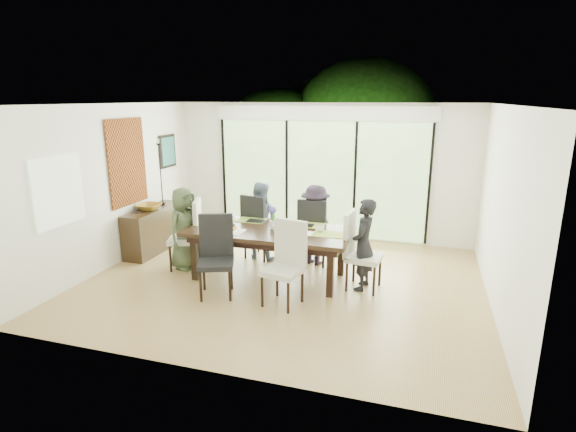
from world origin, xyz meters
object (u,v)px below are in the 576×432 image
(cup_b, at_px, (276,229))
(vase, at_px, (273,225))
(person_right_end, at_px, (363,245))
(person_far_right, at_px, (315,225))
(chair_far_right, at_px, (316,230))
(cup_a, at_px, (231,220))
(chair_left_end, at_px, (184,234))
(person_far_left, at_px, (260,220))
(cup_c, at_px, (320,228))
(sideboard, at_px, (154,229))
(person_left_end, at_px, (185,228))
(bowl, at_px, (149,207))
(laptop, at_px, (216,226))
(table_top, at_px, (269,231))
(chair_right_end, at_px, (365,251))
(chair_near_right, at_px, (282,265))
(chair_near_left, at_px, (216,257))
(chair_far_left, at_px, (261,226))

(cup_b, bearing_deg, vase, 123.69)
(person_right_end, xyz_separation_m, person_far_right, (-0.93, 0.83, 0.00))
(chair_far_right, height_order, cup_a, chair_far_right)
(chair_left_end, distance_m, person_far_left, 1.34)
(cup_c, bearing_deg, cup_b, -162.90)
(person_far_right, bearing_deg, person_right_end, 153.24)
(sideboard, bearing_deg, person_left_end, -31.44)
(bowl, bearing_deg, person_right_end, -7.40)
(vase, height_order, laptop, vase)
(cup_b, bearing_deg, person_right_end, 4.30)
(person_left_end, xyz_separation_m, vase, (1.53, 0.05, 0.18))
(table_top, height_order, person_right_end, person_right_end)
(bowl, bearing_deg, chair_right_end, -7.37)
(chair_near_right, distance_m, bowl, 3.30)
(chair_right_end, xyz_separation_m, chair_near_left, (-2.00, -0.87, 0.00))
(chair_far_right, bearing_deg, vase, 60.86)
(chair_far_left, relative_size, chair_near_left, 1.00)
(chair_far_left, xyz_separation_m, vase, (0.50, -0.80, 0.28))
(chair_left_end, height_order, laptop, chair_left_end)
(cup_a, xyz_separation_m, bowl, (-1.79, 0.37, 0.01))
(chair_left_end, bearing_deg, cup_a, 81.70)
(table_top, xyz_separation_m, chair_far_left, (-0.45, 0.85, -0.18))
(vase, bearing_deg, table_top, -135.00)
(table_top, relative_size, person_far_left, 1.86)
(person_right_end, distance_m, cup_c, 0.71)
(table_top, bearing_deg, person_far_right, 56.47)
(chair_near_right, relative_size, vase, 9.17)
(table_top, distance_m, chair_near_right, 1.02)
(chair_left_end, relative_size, person_far_right, 0.85)
(cup_b, distance_m, bowl, 2.71)
(vase, bearing_deg, chair_left_end, -178.15)
(person_left_end, distance_m, cup_c, 2.29)
(chair_right_end, bearing_deg, sideboard, 87.23)
(table_top, bearing_deg, chair_near_left, -119.89)
(cup_a, height_order, cup_b, cup_a)
(person_left_end, xyz_separation_m, cup_a, (0.78, 0.15, 0.16))
(cup_c, height_order, sideboard, cup_c)
(laptop, bearing_deg, chair_near_left, -94.62)
(chair_near_right, distance_m, person_right_end, 1.31)
(person_far_right, bearing_deg, table_top, 71.45)
(table_top, bearing_deg, chair_left_end, 180.00)
(cup_c, bearing_deg, bowl, 172.79)
(cup_b, bearing_deg, laptop, 180.00)
(person_left_end, bearing_deg, cup_a, -64.65)
(table_top, distance_m, person_far_right, 1.00)
(sideboard, bearing_deg, bowl, -90.00)
(laptop, relative_size, sideboard, 0.24)
(laptop, bearing_deg, chair_right_end, -26.63)
(chair_right_end, bearing_deg, laptop, 98.44)
(chair_near_left, bearing_deg, chair_far_left, 67.52)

